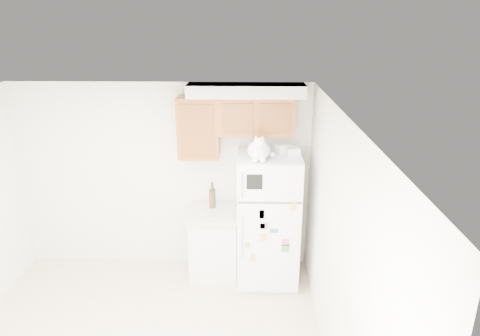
{
  "coord_description": "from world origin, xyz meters",
  "views": [
    {
      "loc": [
        1.11,
        -3.24,
        3.26
      ],
      "look_at": [
        1.01,
        1.55,
        1.55
      ],
      "focal_mm": 32.0,
      "sensor_mm": 36.0,
      "label": 1
    }
  ],
  "objects_px": {
    "storage_box_back": "(284,148)",
    "bottle_amber": "(212,197)",
    "base_counter": "(214,243)",
    "cat": "(259,150)",
    "refrigerator": "(268,219)",
    "storage_box_front": "(293,152)",
    "bottle_green": "(213,195)"
  },
  "relations": [
    {
      "from": "bottle_green",
      "to": "base_counter",
      "type": "bearing_deg",
      "value": -81.46
    },
    {
      "from": "storage_box_front",
      "to": "bottle_green",
      "type": "height_order",
      "value": "storage_box_front"
    },
    {
      "from": "base_counter",
      "to": "bottle_green",
      "type": "height_order",
      "value": "bottle_green"
    },
    {
      "from": "storage_box_back",
      "to": "base_counter",
      "type": "bearing_deg",
      "value": 159.49
    },
    {
      "from": "storage_box_front",
      "to": "storage_box_back",
      "type": "bearing_deg",
      "value": 121.97
    },
    {
      "from": "cat",
      "to": "storage_box_front",
      "type": "height_order",
      "value": "cat"
    },
    {
      "from": "storage_box_front",
      "to": "bottle_amber",
      "type": "distance_m",
      "value": 1.22
    },
    {
      "from": "storage_box_front",
      "to": "bottle_amber",
      "type": "xyz_separation_m",
      "value": [
        -1.0,
        0.2,
        -0.68
      ]
    },
    {
      "from": "base_counter",
      "to": "cat",
      "type": "bearing_deg",
      "value": -25.74
    },
    {
      "from": "bottle_amber",
      "to": "refrigerator",
      "type": "bearing_deg",
      "value": -14.32
    },
    {
      "from": "storage_box_back",
      "to": "bottle_amber",
      "type": "height_order",
      "value": "storage_box_back"
    },
    {
      "from": "refrigerator",
      "to": "storage_box_back",
      "type": "bearing_deg",
      "value": 31.93
    },
    {
      "from": "storage_box_back",
      "to": "bottle_amber",
      "type": "relative_size",
      "value": 0.6
    },
    {
      "from": "cat",
      "to": "storage_box_front",
      "type": "relative_size",
      "value": 3.1
    },
    {
      "from": "base_counter",
      "to": "bottle_amber",
      "type": "distance_m",
      "value": 0.62
    },
    {
      "from": "refrigerator",
      "to": "cat",
      "type": "height_order",
      "value": "cat"
    },
    {
      "from": "cat",
      "to": "bottle_amber",
      "type": "xyz_separation_m",
      "value": [
        -0.59,
        0.38,
        -0.75
      ]
    },
    {
      "from": "storage_box_back",
      "to": "bottle_amber",
      "type": "xyz_separation_m",
      "value": [
        -0.9,
        0.07,
        -0.68
      ]
    },
    {
      "from": "base_counter",
      "to": "bottle_amber",
      "type": "bearing_deg",
      "value": 104.8
    },
    {
      "from": "storage_box_back",
      "to": "bottle_green",
      "type": "bearing_deg",
      "value": 151.45
    },
    {
      "from": "storage_box_front",
      "to": "cat",
      "type": "bearing_deg",
      "value": -164.09
    },
    {
      "from": "refrigerator",
      "to": "bottle_green",
      "type": "distance_m",
      "value": 0.77
    },
    {
      "from": "base_counter",
      "to": "storage_box_back",
      "type": "height_order",
      "value": "storage_box_back"
    },
    {
      "from": "cat",
      "to": "storage_box_back",
      "type": "height_order",
      "value": "cat"
    },
    {
      "from": "refrigerator",
      "to": "storage_box_front",
      "type": "bearing_deg",
      "value": -2.61
    },
    {
      "from": "refrigerator",
      "to": "base_counter",
      "type": "bearing_deg",
      "value": 173.91
    },
    {
      "from": "cat",
      "to": "bottle_green",
      "type": "height_order",
      "value": "cat"
    },
    {
      "from": "storage_box_back",
      "to": "bottle_green",
      "type": "distance_m",
      "value": 1.11
    },
    {
      "from": "storage_box_front",
      "to": "bottle_amber",
      "type": "relative_size",
      "value": 0.5
    },
    {
      "from": "storage_box_back",
      "to": "bottle_green",
      "type": "height_order",
      "value": "storage_box_back"
    },
    {
      "from": "refrigerator",
      "to": "cat",
      "type": "xyz_separation_m",
      "value": [
        -0.13,
        -0.2,
        0.97
      ]
    },
    {
      "from": "refrigerator",
      "to": "base_counter",
      "type": "distance_m",
      "value": 0.79
    }
  ]
}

